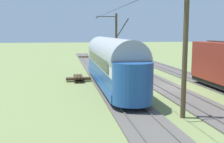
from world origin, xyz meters
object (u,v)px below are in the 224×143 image
at_px(vintage_streetcar, 111,61).
at_px(spare_tie_stack, 78,79).
at_px(catenary_pole_foreground, 116,41).
at_px(catenary_pole_mid_near, 184,52).

distance_m(vintage_streetcar, spare_tie_stack, 4.64).
bearing_deg(catenary_pole_foreground, vintage_streetcar, 77.19).
relative_size(vintage_streetcar, spare_tie_stack, 7.38).
bearing_deg(vintage_streetcar, catenary_pole_mid_near, 103.84).
relative_size(vintage_streetcar, catenary_pole_mid_near, 2.50).
distance_m(vintage_streetcar, catenary_pole_mid_near, 9.98).
height_order(catenary_pole_mid_near, spare_tie_stack, catenary_pole_mid_near).
bearing_deg(catenary_pole_foreground, spare_tie_stack, 54.80).
relative_size(vintage_streetcar, catenary_pole_foreground, 2.50).
xyz_separation_m(vintage_streetcar, catenary_pole_mid_near, (-2.36, 9.60, 1.43)).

